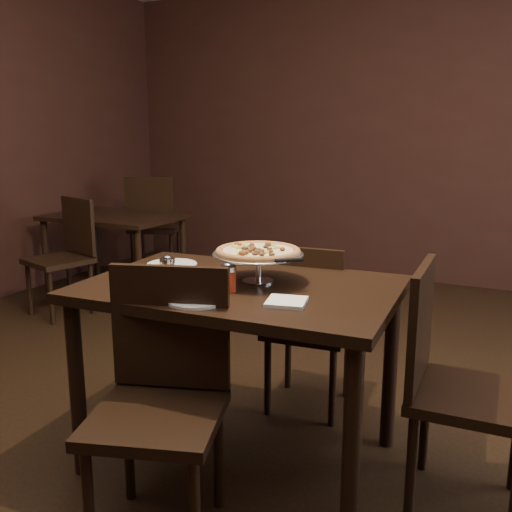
% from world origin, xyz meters
% --- Properties ---
extents(room, '(6.04, 7.04, 2.84)m').
position_xyz_m(room, '(0.06, 0.03, 1.40)').
color(room, black).
rests_on(room, ground).
extents(dining_table, '(1.33, 0.93, 0.80)m').
position_xyz_m(dining_table, '(0.02, 0.04, 0.69)').
color(dining_table, black).
rests_on(dining_table, ground).
extents(background_table, '(1.12, 0.75, 0.70)m').
position_xyz_m(background_table, '(-2.20, 1.87, 0.61)').
color(background_table, black).
rests_on(background_table, ground).
extents(pizza_stand, '(0.38, 0.38, 0.16)m').
position_xyz_m(pizza_stand, '(0.08, 0.10, 0.93)').
color(pizza_stand, silver).
rests_on(pizza_stand, dining_table).
extents(parmesan_shaker, '(0.06, 0.06, 0.11)m').
position_xyz_m(parmesan_shaker, '(-0.27, -0.06, 0.85)').
color(parmesan_shaker, '#F9F3C2').
rests_on(parmesan_shaker, dining_table).
extents(pepper_flake_shaker, '(0.07, 0.07, 0.12)m').
position_xyz_m(pepper_flake_shaker, '(0.04, -0.08, 0.85)').
color(pepper_flake_shaker, maroon).
rests_on(pepper_flake_shaker, dining_table).
extents(packet_caddy, '(0.10, 0.10, 0.08)m').
position_xyz_m(packet_caddy, '(-0.29, -0.09, 0.83)').
color(packet_caddy, black).
rests_on(packet_caddy, dining_table).
extents(napkin_stack, '(0.17, 0.17, 0.02)m').
position_xyz_m(napkin_stack, '(0.31, -0.13, 0.81)').
color(napkin_stack, white).
rests_on(napkin_stack, dining_table).
extents(plate_left, '(0.24, 0.24, 0.01)m').
position_xyz_m(plate_left, '(-0.41, 0.18, 0.81)').
color(plate_left, white).
rests_on(plate_left, dining_table).
extents(plate_near, '(0.23, 0.23, 0.01)m').
position_xyz_m(plate_near, '(-0.00, -0.25, 0.80)').
color(plate_near, white).
rests_on(plate_near, dining_table).
extents(serving_spatula, '(0.15, 0.15, 0.02)m').
position_xyz_m(serving_spatula, '(0.25, 0.02, 0.92)').
color(serving_spatula, silver).
rests_on(serving_spatula, pizza_stand).
extents(chair_far, '(0.45, 0.45, 0.89)m').
position_xyz_m(chair_far, '(0.12, 0.56, 0.48)').
color(chair_far, black).
rests_on(chair_far, ground).
extents(chair_near, '(0.56, 0.56, 0.95)m').
position_xyz_m(chair_near, '(-0.03, -0.45, 0.52)').
color(chair_near, black).
rests_on(chair_near, ground).
extents(chair_side, '(0.45, 0.45, 0.94)m').
position_xyz_m(chair_side, '(0.87, 0.14, 0.51)').
color(chair_side, black).
rests_on(chair_side, ground).
extents(bg_chair_far, '(0.61, 0.61, 0.99)m').
position_xyz_m(bg_chair_far, '(-2.23, 2.49, 0.54)').
color(bg_chair_far, black).
rests_on(bg_chair_far, ground).
extents(bg_chair_near, '(0.52, 0.52, 0.91)m').
position_xyz_m(bg_chair_near, '(-2.17, 1.26, 0.49)').
color(bg_chair_near, black).
rests_on(bg_chair_near, ground).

